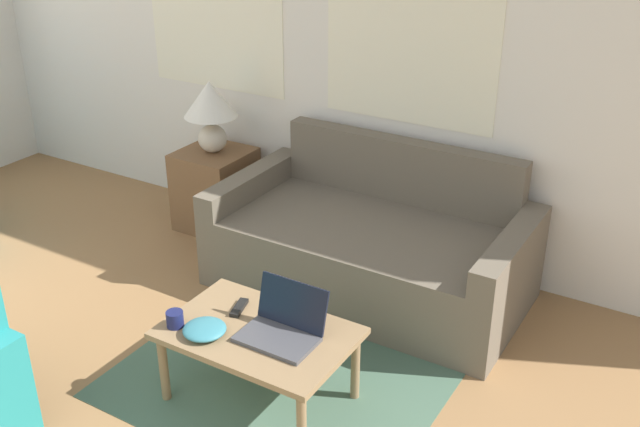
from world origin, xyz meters
TOP-DOWN VIEW (x-y plane):
  - wall_back at (-0.00, 4.21)m, footprint 6.75×0.06m
  - rug at (0.70, 3.08)m, footprint 1.57×2.08m
  - couch at (0.68, 3.72)m, footprint 1.82×0.95m
  - side_table at (-0.64, 3.88)m, footprint 0.46×0.46m
  - table_lamp at (-0.64, 3.88)m, footprint 0.36×0.36m
  - coffee_table at (0.70, 2.50)m, footprint 0.87×0.58m
  - laptop at (0.82, 2.53)m, footprint 0.36×0.28m
  - cup_navy at (0.35, 2.33)m, footprint 0.08×0.08m
  - snack_bowl at (0.51, 2.35)m, footprint 0.20×0.20m
  - tv_remote at (0.52, 2.60)m, footprint 0.08×0.16m

SIDE VIEW (x-z plane):
  - rug at x=0.70m, z-range 0.00..0.01m
  - couch at x=0.68m, z-range -0.15..0.68m
  - side_table at x=-0.64m, z-range 0.00..0.56m
  - coffee_table at x=0.70m, z-range 0.15..0.54m
  - tv_remote at x=0.52m, z-range 0.39..0.41m
  - snack_bowl at x=0.51m, z-range 0.39..0.44m
  - cup_navy at x=0.35m, z-range 0.39..0.47m
  - laptop at x=0.82m, z-range 0.33..0.56m
  - table_lamp at x=-0.64m, z-range 0.63..1.12m
  - wall_back at x=0.00m, z-range 0.01..2.61m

